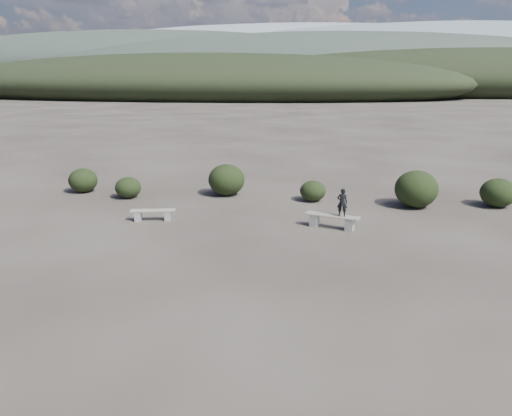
# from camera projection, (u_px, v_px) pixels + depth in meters

# --- Properties ---
(ground) EXTENTS (1200.00, 1200.00, 0.00)m
(ground) POSITION_uv_depth(u_px,v_px,m) (239.00, 287.00, 12.51)
(ground) COLOR #2D2723
(ground) RESTS_ON ground
(bench_left) EXTENTS (1.63, 0.65, 0.40)m
(bench_left) POSITION_uv_depth(u_px,v_px,m) (153.00, 214.00, 18.00)
(bench_left) COLOR gray
(bench_left) RESTS_ON ground
(bench_right) EXTENTS (1.91, 0.93, 0.47)m
(bench_right) POSITION_uv_depth(u_px,v_px,m) (332.00, 220.00, 17.12)
(bench_right) COLOR gray
(bench_right) RESTS_ON ground
(seated_person) EXTENTS (0.36, 0.24, 0.97)m
(seated_person) POSITION_uv_depth(u_px,v_px,m) (342.00, 202.00, 16.81)
(seated_person) COLOR black
(seated_person) RESTS_ON bench_right
(shrub_a) EXTENTS (1.09, 1.09, 0.89)m
(shrub_a) POSITION_uv_depth(u_px,v_px,m) (128.00, 188.00, 21.17)
(shrub_a) COLOR black
(shrub_a) RESTS_ON ground
(shrub_b) EXTENTS (1.58, 1.58, 1.35)m
(shrub_b) POSITION_uv_depth(u_px,v_px,m) (227.00, 180.00, 21.60)
(shrub_b) COLOR black
(shrub_b) RESTS_ON ground
(shrub_c) EXTENTS (1.07, 1.07, 0.86)m
(shrub_c) POSITION_uv_depth(u_px,v_px,m) (313.00, 191.00, 20.66)
(shrub_c) COLOR black
(shrub_c) RESTS_ON ground
(shrub_d) EXTENTS (1.68, 1.68, 1.47)m
(shrub_d) POSITION_uv_depth(u_px,v_px,m) (416.00, 189.00, 19.66)
(shrub_d) COLOR black
(shrub_d) RESTS_ON ground
(shrub_e) EXTENTS (1.37, 1.37, 1.14)m
(shrub_e) POSITION_uv_depth(u_px,v_px,m) (498.00, 193.00, 19.75)
(shrub_e) COLOR black
(shrub_e) RESTS_ON ground
(shrub_f) EXTENTS (1.25, 1.25, 1.06)m
(shrub_f) POSITION_uv_depth(u_px,v_px,m) (83.00, 180.00, 22.18)
(shrub_f) COLOR black
(shrub_f) RESTS_ON ground
(mountain_ridges) EXTENTS (500.00, 400.00, 56.00)m
(mountain_ridges) POSITION_uv_depth(u_px,v_px,m) (315.00, 62.00, 334.21)
(mountain_ridges) COLOR black
(mountain_ridges) RESTS_ON ground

